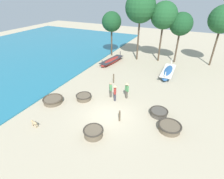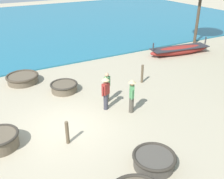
{
  "view_description": "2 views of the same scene",
  "coord_description": "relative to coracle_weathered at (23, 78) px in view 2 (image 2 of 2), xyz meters",
  "views": [
    {
      "loc": [
        5.26,
        -10.5,
        9.24
      ],
      "look_at": [
        -0.87,
        2.28,
        1.15
      ],
      "focal_mm": 28.0,
      "sensor_mm": 36.0,
      "label": 1
    },
    {
      "loc": [
        9.13,
        -2.83,
        6.44
      ],
      "look_at": [
        -0.61,
        2.65,
        0.94
      ],
      "focal_mm": 42.0,
      "sensor_mm": 36.0,
      "label": 2
    }
  ],
  "objects": [
    {
      "name": "fisherman_by_coracle",
      "position": [
        4.47,
        3.22,
        0.57
      ],
      "size": [
        0.38,
        0.43,
        1.57
      ],
      "color": "#4C473D",
      "rests_on": "ground"
    },
    {
      "name": "coracle_weathered",
      "position": [
        0.0,
        0.0,
        0.0
      ],
      "size": [
        1.87,
        1.87,
        0.48
      ],
      "color": "brown",
      "rests_on": "ground"
    },
    {
      "name": "fisherman_with_hat",
      "position": [
        5.12,
        2.8,
        0.69
      ],
      "size": [
        0.36,
        0.5,
        1.67
      ],
      "color": "#383842",
      "rests_on": "ground"
    },
    {
      "name": "mooring_post_inland",
      "position": [
        6.71,
        0.26,
        0.22
      ],
      "size": [
        0.14,
        0.14,
        0.98
      ],
      "primitive_type": "cylinder",
      "color": "brown",
      "rests_on": "ground"
    },
    {
      "name": "ground_plane",
      "position": [
        5.68,
        0.52,
        -0.26
      ],
      "size": [
        80.0,
        80.0,
        0.0
      ],
      "primitive_type": "plane",
      "color": "tan"
    },
    {
      "name": "coracle_front_right",
      "position": [
        5.66,
        -2.08,
        0.06
      ],
      "size": [
        1.48,
        1.48,
        0.6
      ],
      "color": "brown",
      "rests_on": "ground"
    },
    {
      "name": "mooring_post_shoreline",
      "position": [
        3.43,
        6.1,
        0.28
      ],
      "size": [
        0.14,
        0.14,
        1.09
      ],
      "primitive_type": "cylinder",
      "color": "brown",
      "rests_on": "ground"
    },
    {
      "name": "long_boat_white_hull",
      "position": [
        0.53,
        11.68,
        0.06
      ],
      "size": [
        1.83,
        5.2,
        1.11
      ],
      "color": "maroon",
      "rests_on": "ground"
    },
    {
      "name": "fisherman_standing_right",
      "position": [
        5.95,
        3.71,
        0.69
      ],
      "size": [
        0.46,
        0.37,
        1.67
      ],
      "color": "#4C473D",
      "rests_on": "ground"
    },
    {
      "name": "coracle_far_right",
      "position": [
        2.3,
        1.72,
        0.0
      ],
      "size": [
        1.49,
        1.49,
        0.49
      ],
      "color": "brown",
      "rests_on": "ground"
    },
    {
      "name": "sea",
      "position": [
        -15.47,
        4.52,
        -0.21
      ],
      "size": [
        28.0,
        52.0,
        0.1
      ],
      "primitive_type": "cube",
      "color": "teal",
      "rests_on": "ground"
    },
    {
      "name": "coracle_front_left",
      "position": [
        9.39,
        2.4,
        -0.0
      ],
      "size": [
        1.53,
        1.53,
        0.48
      ],
      "color": "#4C473F",
      "rests_on": "ground"
    }
  ]
}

